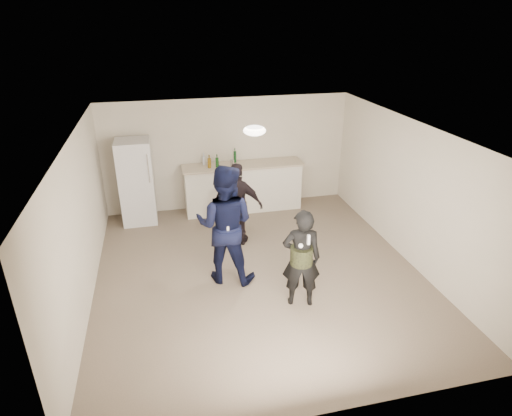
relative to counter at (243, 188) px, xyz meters
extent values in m
plane|color=#6B5B4C|center=(-0.27, -2.67, -0.53)|extent=(6.00, 6.00, 0.00)
plane|color=silver|center=(-0.27, -2.67, 1.98)|extent=(6.00, 6.00, 0.00)
plane|color=beige|center=(-0.27, 0.33, 0.72)|extent=(6.00, 0.00, 6.00)
plane|color=beige|center=(-0.27, -5.67, 0.72)|extent=(6.00, 0.00, 6.00)
plane|color=beige|center=(-3.02, -2.67, 0.72)|extent=(0.00, 6.00, 6.00)
plane|color=beige|center=(2.48, -2.67, 0.72)|extent=(0.00, 6.00, 6.00)
cube|color=silver|center=(0.00, 0.00, 0.00)|extent=(2.60, 0.56, 1.05)
cube|color=#BCA791|center=(0.00, 0.00, 0.55)|extent=(2.68, 0.64, 0.04)
cube|color=silver|center=(-2.30, -0.07, 0.38)|extent=(0.70, 0.70, 1.80)
cylinder|color=silver|center=(-2.02, -0.44, 0.78)|extent=(0.02, 0.02, 0.60)
ellipsoid|color=white|center=(-0.27, -2.37, 1.93)|extent=(0.36, 0.36, 0.16)
cylinder|color=#AFB0B4|center=(-0.26, -0.14, 0.65)|extent=(0.08, 0.08, 0.17)
imported|color=#0F1640|center=(-0.84, -2.70, 0.49)|extent=(1.20, 1.08, 2.03)
imported|color=black|center=(0.15, -3.64, 0.27)|extent=(0.65, 0.51, 1.59)
cylinder|color=#313A1A|center=(0.15, -3.64, 0.32)|extent=(0.34, 0.34, 0.28)
imported|color=black|center=(-0.41, -1.53, 0.29)|extent=(1.04, 0.76, 1.64)
cube|color=white|center=(-0.84, -2.98, 0.53)|extent=(0.04, 0.04, 0.15)
sphere|color=white|center=(-0.72, -2.95, 0.45)|extent=(0.07, 0.07, 0.07)
cube|color=white|center=(0.15, -3.89, 0.72)|extent=(0.04, 0.04, 0.15)
sphere|color=white|center=(0.05, -3.86, 0.62)|extent=(0.07, 0.07, 0.07)
cylinder|color=#12401A|center=(-0.14, 0.17, 0.69)|extent=(0.06, 0.06, 0.25)
cylinder|color=#124113|center=(-0.58, -0.06, 0.67)|extent=(0.07, 0.07, 0.20)
cylinder|color=brown|center=(-0.75, -0.06, 0.67)|extent=(0.08, 0.08, 0.21)
cylinder|color=silver|center=(-0.84, 0.17, 0.66)|extent=(0.07, 0.07, 0.19)
camera|label=1|loc=(-1.75, -8.84, 3.61)|focal=30.00mm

